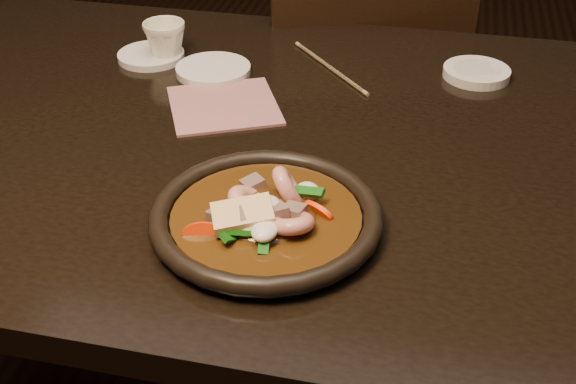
% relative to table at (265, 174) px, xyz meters
% --- Properties ---
extents(table, '(1.60, 0.90, 0.75)m').
position_rel_table_xyz_m(table, '(0.00, 0.00, 0.00)').
color(table, black).
rests_on(table, floor).
extents(chair, '(0.54, 0.54, 0.91)m').
position_rel_table_xyz_m(chair, '(0.06, 0.59, -0.18)').
color(chair, black).
rests_on(chair, floor).
extents(plate, '(0.28, 0.28, 0.03)m').
position_rel_table_xyz_m(plate, '(0.06, -0.23, 0.09)').
color(plate, black).
rests_on(plate, table).
extents(stirfry, '(0.17, 0.15, 0.06)m').
position_rel_table_xyz_m(stirfry, '(0.06, -0.23, 0.10)').
color(stirfry, '#3C230A').
rests_on(stirfry, plate).
extents(soy_dish, '(0.11, 0.11, 0.02)m').
position_rel_table_xyz_m(soy_dish, '(0.30, 0.25, 0.08)').
color(soy_dish, white).
rests_on(soy_dish, table).
extents(saucer_left, '(0.12, 0.12, 0.01)m').
position_rel_table_xyz_m(saucer_left, '(-0.26, 0.20, 0.08)').
color(saucer_left, white).
rests_on(saucer_left, table).
extents(saucer_right, '(0.13, 0.13, 0.01)m').
position_rel_table_xyz_m(saucer_right, '(-0.13, 0.17, 0.08)').
color(saucer_right, white).
rests_on(saucer_right, table).
extents(tea_cup, '(0.08, 0.08, 0.07)m').
position_rel_table_xyz_m(tea_cup, '(-0.23, 0.21, 0.11)').
color(tea_cup, silver).
rests_on(tea_cup, table).
extents(chopsticks, '(0.16, 0.18, 0.01)m').
position_rel_table_xyz_m(chopsticks, '(0.06, 0.23, 0.08)').
color(chopsticks, tan).
rests_on(chopsticks, table).
extents(napkin, '(0.22, 0.22, 0.00)m').
position_rel_table_xyz_m(napkin, '(-0.08, 0.06, 0.08)').
color(napkin, '#A36467').
rests_on(napkin, table).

